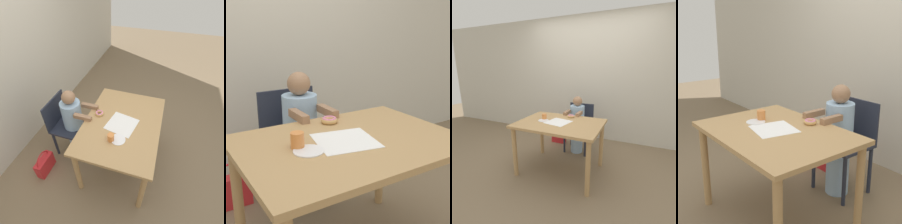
{
  "view_description": "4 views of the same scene",
  "coord_description": "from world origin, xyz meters",
  "views": [
    {
      "loc": [
        -1.36,
        -0.31,
        2.16
      ],
      "look_at": [
        0.01,
        0.13,
        0.87
      ],
      "focal_mm": 28.0,
      "sensor_mm": 36.0,
      "label": 1
    },
    {
      "loc": [
        -0.86,
        -1.27,
        1.36
      ],
      "look_at": [
        0.01,
        0.13,
        0.87
      ],
      "focal_mm": 50.0,
      "sensor_mm": 36.0,
      "label": 2
    },
    {
      "loc": [
        0.99,
        -2.11,
        1.5
      ],
      "look_at": [
        0.01,
        0.13,
        0.87
      ],
      "focal_mm": 28.0,
      "sensor_mm": 36.0,
      "label": 3
    },
    {
      "loc": [
        1.8,
        -1.26,
        1.55
      ],
      "look_at": [
        0.01,
        0.13,
        0.87
      ],
      "focal_mm": 50.0,
      "sensor_mm": 36.0,
      "label": 4
    }
  ],
  "objects": [
    {
      "name": "wall_back",
      "position": [
        0.0,
        1.46,
        1.25
      ],
      "size": [
        8.0,
        0.05,
        2.5
      ],
      "color": "beige",
      "rests_on": "ground_plane"
    },
    {
      "name": "dining_table",
      "position": [
        0.0,
        0.0,
        0.65
      ],
      "size": [
        1.17,
        0.85,
        0.75
      ],
      "color": "tan",
      "rests_on": "ground_plane"
    },
    {
      "name": "chair",
      "position": [
        0.02,
        0.77,
        0.47
      ],
      "size": [
        0.45,
        0.4,
        0.85
      ],
      "color": "#232838",
      "rests_on": "ground_plane"
    },
    {
      "name": "child_figure",
      "position": [
        0.02,
        0.66,
        0.51
      ],
      "size": [
        0.26,
        0.44,
        1.02
      ],
      "color": "#99BCE0",
      "rests_on": "ground_plane"
    },
    {
      "name": "donut",
      "position": [
        0.05,
        0.3,
        0.77
      ],
      "size": [
        0.1,
        0.1,
        0.04
      ],
      "color": "tan",
      "rests_on": "dining_table"
    },
    {
      "name": "napkin",
      "position": [
        -0.03,
        0.0,
        0.75
      ],
      "size": [
        0.36,
        0.36,
        0.0
      ],
      "color": "white",
      "rests_on": "dining_table"
    },
    {
      "name": "handbag",
      "position": [
        -0.45,
        0.9,
        0.13
      ],
      "size": [
        0.28,
        0.1,
        0.35
      ],
      "color": "red",
      "rests_on": "ground_plane"
    },
    {
      "name": "cup",
      "position": [
        -0.28,
        0.05,
        0.79
      ],
      "size": [
        0.07,
        0.07,
        0.08
      ],
      "color": "orange",
      "rests_on": "dining_table"
    },
    {
      "name": "plate",
      "position": [
        -0.25,
        -0.02,
        0.75
      ],
      "size": [
        0.15,
        0.15,
        0.01
      ],
      "color": "white",
      "rests_on": "dining_table"
    }
  ]
}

